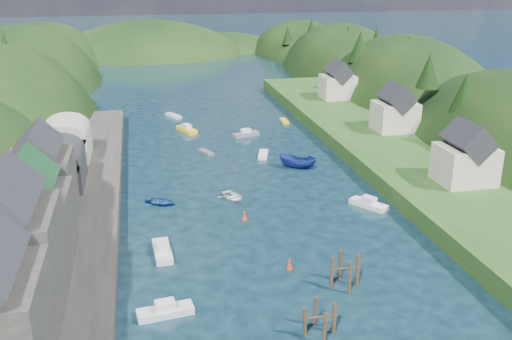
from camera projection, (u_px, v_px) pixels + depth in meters
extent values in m
plane|color=black|center=(230.00, 150.00, 97.57)|extent=(600.00, 600.00, 0.00)
ellipsoid|color=black|center=(26.00, 116.00, 154.45)|extent=(44.00, 75.56, 48.19)
ellipsoid|color=black|center=(46.00, 81.00, 192.64)|extent=(44.00, 75.56, 39.00)
ellipsoid|color=black|center=(404.00, 141.00, 132.10)|extent=(36.00, 75.56, 48.00)
ellipsoid|color=black|center=(341.00, 99.00, 171.55)|extent=(36.00, 75.56, 44.49)
ellipsoid|color=black|center=(302.00, 70.00, 209.78)|extent=(36.00, 75.56, 36.00)
ellipsoid|color=black|center=(151.00, 81.00, 209.66)|extent=(80.00, 60.00, 44.00)
ellipsoid|color=black|center=(222.00, 79.00, 224.95)|extent=(70.00, 56.00, 36.00)
cone|color=black|center=(6.00, 54.00, 109.12)|extent=(4.34, 4.34, 8.44)
cone|color=black|center=(24.00, 72.00, 119.63)|extent=(5.28, 5.28, 5.92)
cone|color=black|center=(44.00, 57.00, 137.70)|extent=(4.07, 4.07, 5.89)
cone|color=black|center=(34.00, 46.00, 150.87)|extent=(4.56, 4.56, 8.15)
cone|color=black|center=(28.00, 49.00, 157.00)|extent=(4.75, 4.75, 5.63)
cone|color=black|center=(45.00, 43.00, 165.78)|extent=(4.27, 4.27, 6.80)
cone|color=black|center=(464.00, 96.00, 89.55)|extent=(5.29, 5.29, 7.44)
cone|color=black|center=(429.00, 71.00, 99.07)|extent=(4.07, 4.07, 6.11)
cone|color=black|center=(432.00, 85.00, 110.32)|extent=(3.40, 3.40, 5.63)
cone|color=black|center=(407.00, 56.00, 122.34)|extent=(4.94, 4.94, 8.86)
cone|color=black|center=(360.00, 47.00, 129.53)|extent=(5.25, 5.25, 6.89)
cone|color=black|center=(376.00, 42.00, 138.59)|extent=(3.36, 3.36, 7.86)
cone|color=black|center=(348.00, 39.00, 156.04)|extent=(4.57, 4.57, 7.48)
cone|color=black|center=(330.00, 41.00, 167.70)|extent=(3.59, 3.59, 6.14)
cone|color=black|center=(312.00, 29.00, 173.44)|extent=(4.14, 4.14, 6.38)
cone|color=black|center=(288.00, 35.00, 186.71)|extent=(3.83, 3.83, 5.92)
cube|color=#2D2B28|center=(65.00, 232.00, 64.95)|extent=(12.00, 110.00, 2.00)
cube|color=#2D2B28|center=(10.00, 262.00, 47.04)|extent=(8.00, 9.00, 9.00)
cube|color=black|center=(0.00, 201.00, 45.21)|extent=(5.88, 9.36, 5.88)
cube|color=#2D2B28|center=(29.00, 227.00, 55.68)|extent=(8.00, 9.00, 7.00)
cube|color=#1E592D|center=(23.00, 185.00, 54.18)|extent=(5.88, 9.36, 5.88)
cube|color=#2D2B28|center=(42.00, 190.00, 63.81)|extent=(7.00, 8.00, 8.00)
cube|color=black|center=(36.00, 148.00, 62.19)|extent=(5.15, 8.32, 5.15)
cube|color=#2D2D30|center=(57.00, 171.00, 75.55)|extent=(7.00, 9.00, 4.00)
cylinder|color=#2D2D30|center=(55.00, 157.00, 74.88)|extent=(7.00, 9.00, 7.00)
cube|color=#B2B2A8|center=(66.00, 145.00, 86.62)|extent=(7.00, 9.00, 4.00)
cylinder|color=#B2B2A8|center=(65.00, 132.00, 85.94)|extent=(7.00, 9.00, 7.00)
cube|color=#234719|center=(391.00, 152.00, 92.76)|extent=(16.00, 120.00, 2.40)
cube|color=beige|center=(465.00, 165.00, 75.30)|extent=(7.00, 6.00, 5.00)
cube|color=black|center=(468.00, 140.00, 74.18)|extent=(5.15, 6.24, 5.15)
cube|color=beige|center=(395.00, 116.00, 99.66)|extent=(7.00, 6.00, 5.00)
cube|color=black|center=(396.00, 98.00, 98.54)|extent=(5.15, 6.24, 5.15)
cube|color=beige|center=(337.00, 87.00, 124.37)|extent=(7.00, 6.00, 5.00)
cube|color=black|center=(338.00, 71.00, 123.25)|extent=(5.15, 6.24, 5.15)
cylinder|color=#382314|center=(334.00, 321.00, 48.32)|extent=(0.32, 0.32, 3.55)
cylinder|color=#382314|center=(315.00, 314.00, 49.26)|extent=(0.32, 0.32, 3.55)
cylinder|color=#382314|center=(305.00, 325.00, 47.82)|extent=(0.32, 0.32, 3.55)
cylinder|color=#382314|center=(324.00, 332.00, 46.88)|extent=(0.32, 0.32, 3.55)
cylinder|color=#382314|center=(320.00, 317.00, 47.87)|extent=(3.10, 0.16, 0.16)
cylinder|color=#382314|center=(357.00, 272.00, 55.64)|extent=(0.32, 0.32, 3.94)
cylinder|color=#382314|center=(340.00, 267.00, 56.60)|extent=(0.32, 0.32, 3.94)
cylinder|color=#382314|center=(332.00, 275.00, 55.13)|extent=(0.32, 0.32, 3.94)
cylinder|color=#382314|center=(349.00, 281.00, 54.16)|extent=(0.32, 0.32, 3.94)
cylinder|color=#382314|center=(345.00, 268.00, 55.17)|extent=(3.17, 0.16, 0.16)
cone|color=red|center=(289.00, 265.00, 58.92)|extent=(0.70, 0.70, 0.90)
sphere|color=red|center=(289.00, 261.00, 58.75)|extent=(0.30, 0.30, 0.30)
cone|color=red|center=(245.00, 216.00, 70.48)|extent=(0.70, 0.70, 0.90)
sphere|color=red|center=(245.00, 212.00, 70.31)|extent=(0.30, 0.30, 0.30)
cube|color=yellow|center=(187.00, 130.00, 108.30)|extent=(3.71, 5.69, 0.76)
cube|color=silver|center=(187.00, 126.00, 108.04)|extent=(1.88, 2.23, 0.70)
cube|color=white|center=(369.00, 205.00, 74.25)|extent=(4.28, 5.14, 0.71)
cube|color=silver|center=(369.00, 199.00, 74.00)|extent=(1.98, 2.13, 0.70)
cube|color=slate|center=(246.00, 134.00, 105.42)|extent=(5.19, 3.04, 0.69)
cube|color=silver|center=(246.00, 131.00, 105.17)|extent=(1.99, 1.60, 0.70)
cube|color=silver|center=(173.00, 116.00, 118.75)|extent=(3.29, 4.60, 0.62)
imported|color=navy|center=(161.00, 202.00, 75.16)|extent=(5.29, 4.97, 0.89)
imported|color=silver|center=(233.00, 197.00, 76.71)|extent=(4.39, 5.19, 0.92)
cube|color=silver|center=(162.00, 251.00, 61.98)|extent=(2.08, 5.49, 0.76)
cube|color=silver|center=(162.00, 245.00, 61.72)|extent=(1.35, 1.95, 0.70)
cube|color=gold|center=(284.00, 121.00, 114.95)|extent=(1.32, 3.78, 0.53)
imported|color=navy|center=(297.00, 162.00, 88.22)|extent=(6.23, 4.65, 2.27)
cube|color=silver|center=(165.00, 312.00, 51.13)|extent=(5.22, 2.33, 0.71)
cube|color=silver|center=(165.00, 305.00, 50.88)|extent=(1.91, 1.39, 0.70)
cube|color=white|center=(263.00, 155.00, 94.25)|extent=(2.60, 4.56, 0.61)
cube|color=#565A63|center=(206.00, 152.00, 95.52)|extent=(2.44, 3.65, 0.49)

